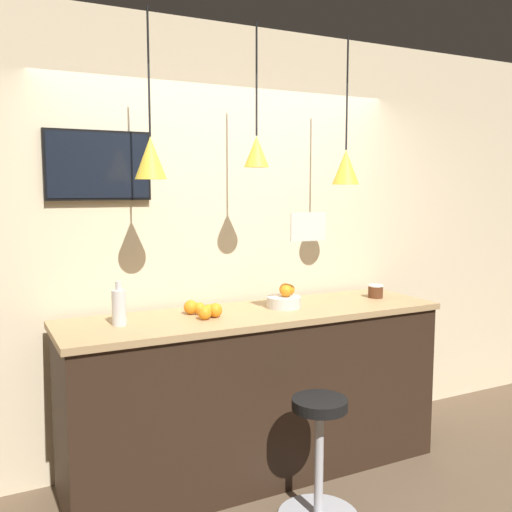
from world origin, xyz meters
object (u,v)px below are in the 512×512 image
fruit_bowl (285,299)px  juice_bottle (119,307)px  bar_stool (319,451)px  spread_jar (376,291)px  mounted_tv (98,165)px

fruit_bowl → juice_bottle: juice_bottle is taller
juice_bottle → fruit_bowl: bearing=0.2°
bar_stool → fruit_bowl: bearing=77.2°
spread_jar → fruit_bowl: bearing=179.7°
bar_stool → spread_jar: bearing=36.3°
bar_stool → spread_jar: size_ratio=6.52×
juice_bottle → spread_jar: 1.81m
juice_bottle → spread_jar: juice_bottle is taller
juice_bottle → spread_jar: bearing=0.0°
spread_jar → mounted_tv: 2.05m
juice_bottle → mounted_tv: size_ratio=0.40×
bar_stool → juice_bottle: (-0.92, 0.65, 0.77)m
spread_jar → mounted_tv: mounted_tv is taller
spread_jar → bar_stool: bearing=-143.7°
fruit_bowl → spread_jar: size_ratio=2.09×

